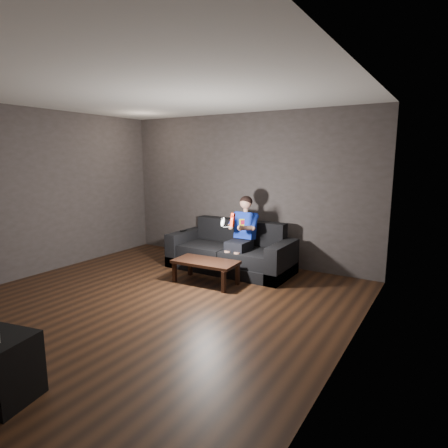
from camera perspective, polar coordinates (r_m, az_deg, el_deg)
The scene contains 11 objects.
floor at distance 5.20m, azimuth -10.67°, elevation -11.71°, with size 5.00×5.00×0.00m, color black.
back_wall at distance 6.90m, azimuth 3.10°, elevation 5.39°, with size 5.00×0.04×2.70m, color #393331.
left_wall at distance 6.81m, azimuth -26.87°, elevation 4.26°, with size 0.04×5.00×2.70m, color #393331.
right_wall at distance 3.67m, azimuth 18.85°, elevation 0.69°, with size 0.04×5.00×2.70m, color #393331.
ceiling at distance 4.89m, azimuth -11.76°, elevation 19.13°, with size 5.00×5.00×0.02m, color beige.
sofa at distance 6.48m, azimuth 1.06°, elevation -4.62°, with size 2.14×0.92×0.83m.
child at distance 6.21m, azimuth 2.78°, elevation -0.81°, with size 0.50×0.62×1.23m.
wii_remote_red at distance 5.72m, azimuth 1.32°, elevation 0.61°, with size 0.06×0.09×0.22m.
nunchuk_white at distance 5.82m, azimuth -0.17°, elevation 0.31°, with size 0.09×0.11×0.16m.
wii_remote_black at distance 6.87m, azimuth -6.19°, elevation -1.02°, with size 0.04×0.14×0.03m.
coffee_table at distance 5.77m, azimuth -2.82°, elevation -6.05°, with size 1.02×0.56×0.36m.
Camera 1 is at (3.29, -3.54, 1.92)m, focal length 30.00 mm.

